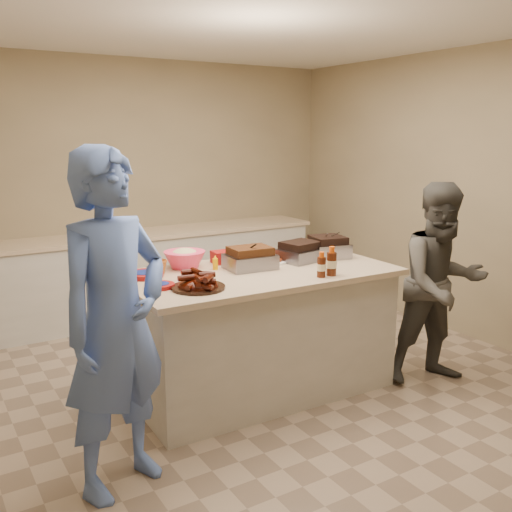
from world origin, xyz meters
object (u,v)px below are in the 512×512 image
guest_blue (124,482)px  guest_gray (435,379)px  bbq_bottle_b (331,275)px  bbq_bottle_a (321,277)px  rib_platter (198,289)px  island (259,388)px  plastic_cup (160,274)px  coleslaw_bowl (185,268)px  roasting_pan (327,257)px  mustard_bottle (215,270)px

guest_blue → guest_gray: size_ratio=1.19×
bbq_bottle_b → guest_blue: bearing=-172.0°
bbq_bottle_a → bbq_bottle_b: 0.09m
rib_platter → guest_gray: rib_platter is taller
island → guest_gray: island is taller
guest_gray → plastic_cup: bearing=171.5°
coleslaw_bowl → bbq_bottle_a: size_ratio=1.73×
island → plastic_cup: plastic_cup is taller
bbq_bottle_a → guest_gray: size_ratio=0.11×
bbq_bottle_a → roasting_pan: bearing=47.7°
roasting_pan → guest_gray: (0.57, -0.69, -0.94)m
plastic_cup → bbq_bottle_a: bearing=-36.6°
island → guest_blue: (-1.29, -0.62, 0.00)m
rib_platter → roasting_pan: size_ratio=1.19×
coleslaw_bowl → mustard_bottle: coleslaw_bowl is taller
island → mustard_bottle: mustard_bottle is taller
mustard_bottle → guest_blue: (-1.02, -0.82, -0.94)m
bbq_bottle_a → plastic_cup: bearing=143.4°
coleslaw_bowl → bbq_bottle_a: coleslaw_bowl is taller
coleslaw_bowl → mustard_bottle: size_ratio=2.82×
guest_gray → bbq_bottle_b: bearing=-176.0°
roasting_pan → plastic_cup: roasting_pan is taller
island → plastic_cup: size_ratio=18.29×
rib_platter → bbq_bottle_b: (0.96, -0.18, -0.00)m
roasting_pan → bbq_bottle_b: 0.61m
coleslaw_bowl → bbq_bottle_b: coleslaw_bowl is taller
island → guest_gray: bearing=-23.2°
roasting_pan → coleslaw_bowl: 1.18m
coleslaw_bowl → bbq_bottle_b: size_ratio=1.49×
coleslaw_bowl → bbq_bottle_a: bearing=-47.6°
bbq_bottle_a → bbq_bottle_b: bearing=0.3°
rib_platter → bbq_bottle_a: 0.89m
guest_blue → coleslaw_bowl: bearing=26.4°
bbq_bottle_b → rib_platter: bearing=169.6°
plastic_cup → guest_blue: 1.45m
island → guest_gray: 1.42m
rib_platter → coleslaw_bowl: (0.17, 0.59, -0.00)m
island → coleslaw_bowl: (-0.43, 0.37, 0.94)m
island → bbq_bottle_a: 1.05m
island → rib_platter: 1.13m
island → guest_blue: bearing=-152.8°
mustard_bottle → guest_gray: size_ratio=0.07×
roasting_pan → guest_gray: bearing=-39.3°
roasting_pan → bbq_bottle_b: (-0.36, -0.49, -0.00)m
roasting_pan → coleslaw_bowl: (-1.15, 0.27, -0.00)m
bbq_bottle_b → mustard_bottle: 0.85m
plastic_cup → guest_gray: plastic_cup is taller
roasting_pan → bbq_bottle_a: size_ratio=1.64×
bbq_bottle_b → guest_blue: bbq_bottle_b is taller
island → bbq_bottle_b: bearing=-46.2°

